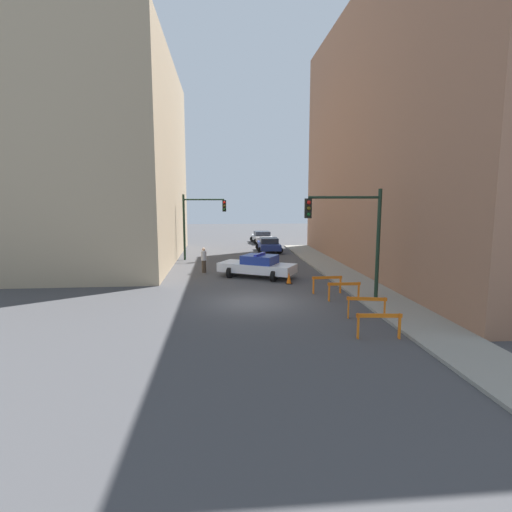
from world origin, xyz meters
TOP-DOWN VIEW (x-y plane):
  - ground_plane at (0.00, 0.00)m, footprint 120.00×120.00m
  - sidewalk_right at (6.20, 0.00)m, footprint 2.40×44.00m
  - building_corner_left at (-12.00, 14.00)m, footprint 14.00×20.00m
  - building_right at (13.40, 8.00)m, footprint 12.00×28.00m
  - traffic_light_near at (4.73, -0.16)m, footprint 3.64×0.35m
  - traffic_light_far at (-3.30, 13.69)m, footprint 3.44×0.35m
  - police_car at (0.75, 6.02)m, footprint 5.00×3.91m
  - parked_car_near at (2.90, 17.96)m, footprint 2.32×4.33m
  - parked_car_mid at (3.03, 25.47)m, footprint 2.46×4.41m
  - pedestrian_crossing at (-2.65, 7.94)m, footprint 0.37×0.37m
  - barrier_front at (3.93, -5.36)m, footprint 1.60×0.31m
  - barrier_mid at (4.35, -3.04)m, footprint 1.58×0.46m
  - barrier_back at (4.32, -0.15)m, footprint 1.60×0.19m
  - barrier_corner at (3.92, 1.44)m, footprint 1.60×0.23m
  - traffic_cone at (2.36, 3.94)m, footprint 0.36×0.36m

SIDE VIEW (x-z plane):
  - ground_plane at x=0.00m, z-range 0.00..0.00m
  - sidewalk_right at x=6.20m, z-range 0.00..0.12m
  - traffic_cone at x=2.36m, z-range -0.01..0.65m
  - barrier_front at x=3.93m, z-range 0.17..1.07m
  - barrier_mid at x=4.35m, z-range 0.17..1.07m
  - barrier_back at x=4.32m, z-range 0.17..1.07m
  - barrier_corner at x=3.92m, z-range 0.17..1.07m
  - parked_car_near at x=2.90m, z-range 0.02..1.33m
  - parked_car_mid at x=3.03m, z-range 0.02..1.33m
  - police_car at x=0.75m, z-range -0.04..1.48m
  - pedestrian_crossing at x=-2.65m, z-range 0.03..1.69m
  - traffic_light_far at x=-3.30m, z-range 0.80..6.00m
  - traffic_light_near at x=4.73m, z-range 0.93..6.13m
  - building_corner_left at x=-12.00m, z-range 0.00..15.32m
  - building_right at x=13.40m, z-range 0.00..18.16m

